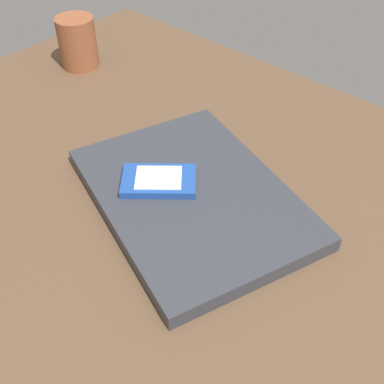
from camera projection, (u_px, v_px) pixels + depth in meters
desk_surface at (206, 212)px, 69.47cm from camera, size 120.00×80.00×3.00cm
laptop_closed at (192, 197)px, 68.06cm from camera, size 39.62×33.84×2.24cm
cell_phone_on_laptop at (159, 181)px, 68.01cm from camera, size 11.92×11.57×1.20cm
pen_cup at (78, 42)px, 95.29cm from camera, size 7.34×7.34×9.71cm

